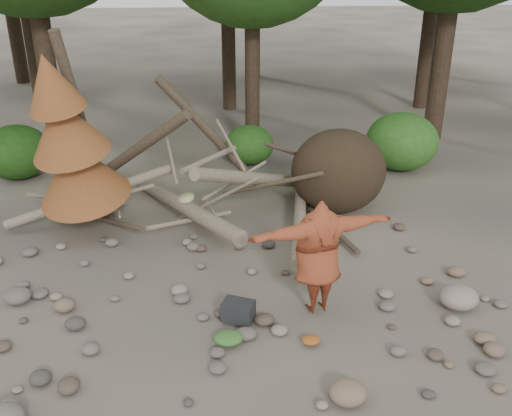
{
  "coord_description": "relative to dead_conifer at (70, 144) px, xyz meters",
  "views": [
    {
      "loc": [
        -0.34,
        -7.82,
        5.6
      ],
      "look_at": [
        0.45,
        1.5,
        1.4
      ],
      "focal_mm": 40.0,
      "sensor_mm": 36.0,
      "label": 1
    }
  ],
  "objects": [
    {
      "name": "deadfall_pile",
      "position": [
        5.13,
        0.87,
        -1.16
      ],
      "size": [
        8.55,
        5.24,
        3.3
      ],
      "color": "#332619",
      "rests_on": "ground"
    },
    {
      "name": "dead_conifer",
      "position": [
        0.0,
        0.0,
        0.0
      ],
      "size": [
        2.06,
        2.16,
        4.35
      ],
      "color": "#4C3F30",
      "rests_on": "ground"
    },
    {
      "name": "bush_left",
      "position": [
        -2.38,
        3.83,
        -1.39
      ],
      "size": [
        1.8,
        1.8,
        1.44
      ],
      "primitive_type": "ellipsoid",
      "color": "#1E4713",
      "rests_on": "ground"
    },
    {
      "name": "bush_right",
      "position": [
        8.12,
        3.63,
        -1.31
      ],
      "size": [
        2.0,
        2.0,
        1.6
      ],
      "primitive_type": "ellipsoid",
      "color": "#326B21",
      "rests_on": "ground"
    },
    {
      "name": "backpack",
      "position": [
        3.15,
        -3.36,
        -1.94
      ],
      "size": [
        0.6,
        0.51,
        0.34
      ],
      "primitive_type": "cube",
      "rotation": [
        0.0,
        0.0,
        -0.41
      ],
      "color": "black",
      "rests_on": "ground"
    },
    {
      "name": "boulder_front_right",
      "position": [
        4.53,
        -5.31,
        -1.95
      ],
      "size": [
        0.52,
        0.47,
        0.31
      ],
      "primitive_type": "ellipsoid",
      "color": "#846952",
      "rests_on": "ground"
    },
    {
      "name": "bush_mid",
      "position": [
        3.92,
        4.43,
        -1.55
      ],
      "size": [
        1.4,
        1.4,
        1.12
      ],
      "primitive_type": "ellipsoid",
      "color": "#285A1A",
      "rests_on": "ground"
    },
    {
      "name": "boulder_mid_left",
      "position": [
        -0.65,
        -2.45,
        -1.97
      ],
      "size": [
        0.47,
        0.43,
        0.28
      ],
      "primitive_type": "ellipsoid",
      "color": "#645D54",
      "rests_on": "ground"
    },
    {
      "name": "frisbee_thrower",
      "position": [
        4.47,
        -3.17,
        -1.03
      ],
      "size": [
        3.5,
        1.25,
        2.19
      ],
      "color": "brown",
      "rests_on": "ground"
    },
    {
      "name": "cloth_green",
      "position": [
        2.96,
        -3.94,
        -2.02
      ],
      "size": [
        0.46,
        0.38,
        0.17
      ],
      "primitive_type": "ellipsoid",
      "color": "#38692A",
      "rests_on": "ground"
    },
    {
      "name": "boulder_mid_right",
      "position": [
        6.95,
        -3.24,
        -1.91
      ],
      "size": [
        0.67,
        0.61,
        0.4
      ],
      "primitive_type": "ellipsoid",
      "color": "gray",
      "rests_on": "ground"
    },
    {
      "name": "cloth_orange",
      "position": [
        4.24,
        -4.06,
        -2.06
      ],
      "size": [
        0.3,
        0.24,
        0.11
      ],
      "primitive_type": "ellipsoid",
      "color": "#9E4E1B",
      "rests_on": "ground"
    },
    {
      "name": "ground",
      "position": [
        3.12,
        -3.37,
        -2.11
      ],
      "size": [
        120.0,
        120.0,
        0.0
      ],
      "primitive_type": "plane",
      "color": "#514C44",
      "rests_on": "ground"
    }
  ]
}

